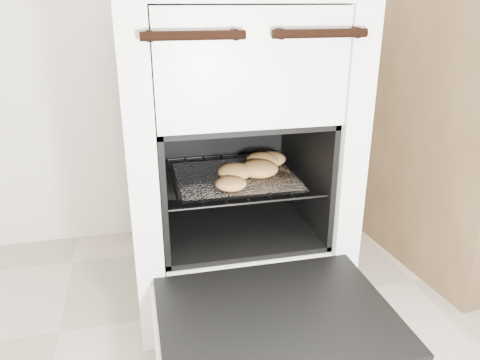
% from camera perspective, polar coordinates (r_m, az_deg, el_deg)
% --- Properties ---
extents(stove, '(0.54, 0.60, 0.83)m').
position_cam_1_polar(stove, '(1.28, -1.34, 3.95)').
color(stove, white).
rests_on(stove, ground).
extents(oven_door, '(0.49, 0.38, 0.03)m').
position_cam_1_polar(oven_door, '(0.99, 4.46, -16.58)').
color(oven_door, black).
rests_on(oven_door, stove).
extents(oven_rack, '(0.40, 0.38, 0.01)m').
position_cam_1_polar(oven_rack, '(1.25, -0.75, 0.45)').
color(oven_rack, black).
rests_on(oven_rack, stove).
extents(foil_sheet, '(0.31, 0.27, 0.01)m').
position_cam_1_polar(foil_sheet, '(1.23, -0.57, 0.39)').
color(foil_sheet, white).
rests_on(foil_sheet, oven_rack).
extents(baked_rolls, '(0.24, 0.25, 0.04)m').
position_cam_1_polar(baked_rolls, '(1.23, 1.73, 1.60)').
color(baked_rolls, tan).
rests_on(baked_rolls, foil_sheet).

